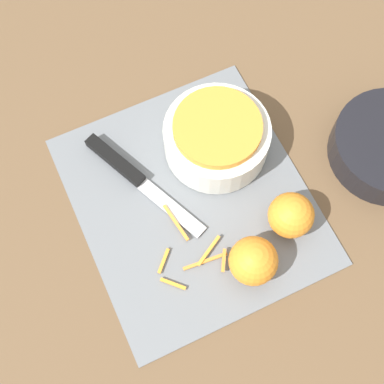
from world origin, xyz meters
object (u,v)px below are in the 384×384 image
object	(u,v)px
bowl_speckled	(217,137)
knife	(125,169)
orange_right	(253,261)
orange_left	(291,215)

from	to	relation	value
bowl_speckled	knife	size ratio (longest dim) A/B	0.73
bowl_speckled	orange_right	size ratio (longest dim) A/B	2.33
orange_left	orange_right	distance (m)	0.09
bowl_speckled	orange_left	bearing A→B (deg)	14.50
knife	bowl_speckled	bearing A→B (deg)	57.28
orange_right	bowl_speckled	bearing A→B (deg)	168.62
orange_left	orange_right	size ratio (longest dim) A/B	0.96
knife	orange_right	xyz separation A→B (m)	(0.22, 0.11, 0.03)
orange_right	orange_left	bearing A→B (deg)	114.63
knife	orange_left	bearing A→B (deg)	21.81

